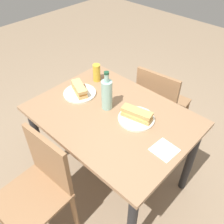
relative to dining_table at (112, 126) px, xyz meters
The scene contains 13 objects.
ground_plane 0.64m from the dining_table, ahead, with size 8.00×8.00×0.00m, color #8C755B.
dining_table is the anchor object (origin of this frame).
chair_far 0.63m from the dining_table, 89.05° to the left, with size 0.45×0.45×0.87m.
chair_near 0.63m from the dining_table, 95.41° to the right, with size 0.42×0.42×0.87m.
plate_near 0.22m from the dining_table, 25.11° to the left, with size 0.25×0.25×0.01m, color silver.
baguette_sandwich_near 0.24m from the dining_table, 25.11° to the left, with size 0.22×0.11×0.07m.
knife_near 0.23m from the dining_table, 43.80° to the left, with size 0.18×0.01×0.01m.
plate_far 0.37m from the dining_table, behind, with size 0.25×0.25×0.01m, color silver.
baguette_sandwich_far 0.38m from the dining_table, behind, with size 0.20×0.14×0.07m.
knife_far 0.36m from the dining_table, behind, with size 0.16×0.11×0.01m.
water_bottle 0.25m from the dining_table, 159.21° to the left, with size 0.08×0.08×0.30m.
beer_glass 0.49m from the dining_table, 149.78° to the left, with size 0.06×0.06×0.15m, color gold.
paper_napkin 0.47m from the dining_table, ahead, with size 0.14×0.14×0.00m, color white.
Camera 1 is at (0.89, -0.93, 1.90)m, focal length 39.25 mm.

